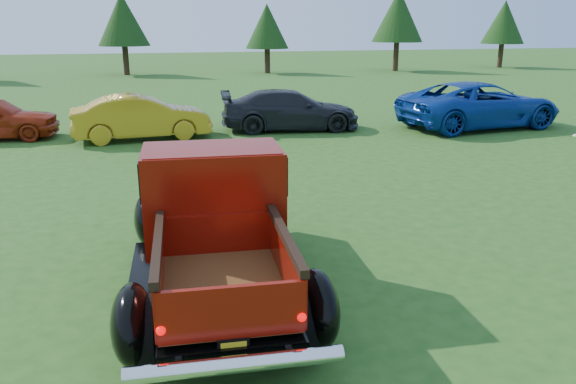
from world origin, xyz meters
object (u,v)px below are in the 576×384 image
at_px(show_car_yellow, 141,117).
at_px(tree_east, 398,16).
at_px(tree_mid_left, 123,20).
at_px(pickup_truck, 214,218).
at_px(show_car_blue, 480,105).
at_px(tree_mid_right, 267,26).
at_px(show_car_grey, 290,110).
at_px(tree_far_east, 504,22).

bearing_deg(show_car_yellow, tree_east, -45.19).
distance_m(tree_mid_left, pickup_truck, 31.57).
relative_size(show_car_yellow, show_car_blue, 0.74).
bearing_deg(tree_east, show_car_yellow, -130.53).
distance_m(tree_mid_right, tree_east, 9.04).
bearing_deg(tree_mid_left, tree_east, -4.76).
relative_size(tree_mid_right, pickup_truck, 0.93).
xyz_separation_m(tree_east, show_car_yellow, (-17.42, -20.37, -3.04)).
bearing_deg(pickup_truck, show_car_grey, 74.03).
height_order(tree_far_east, show_car_yellow, tree_far_east).
relative_size(tree_east, show_car_yellow, 1.44).
bearing_deg(pickup_truck, show_car_blue, 47.14).
xyz_separation_m(tree_mid_right, show_car_grey, (-4.01, -20.51, -2.37)).
bearing_deg(tree_mid_right, tree_east, -3.18).
xyz_separation_m(tree_east, show_car_blue, (-7.22, -21.17, -2.95)).
height_order(tree_east, pickup_truck, tree_east).
bearing_deg(show_car_grey, tree_mid_left, 20.32).
bearing_deg(show_car_yellow, show_car_grey, -90.02).
relative_size(tree_mid_right, show_car_grey, 1.05).
bearing_deg(show_car_yellow, tree_mid_left, -3.13).
xyz_separation_m(tree_mid_right, tree_far_east, (18.00, 0.50, 0.27)).
xyz_separation_m(tree_mid_right, tree_east, (9.00, -0.50, 0.68)).
height_order(tree_east, show_car_blue, tree_east).
distance_m(tree_east, show_car_grey, 24.07).
xyz_separation_m(tree_east, show_car_grey, (-13.01, -20.01, -3.05)).
distance_m(tree_mid_left, tree_east, 18.06).
bearing_deg(pickup_truck, tree_far_east, 54.61).
bearing_deg(tree_far_east, show_car_blue, -126.19).
relative_size(tree_east, show_car_grey, 1.29).
height_order(tree_mid_right, show_car_grey, tree_mid_right).
height_order(pickup_truck, show_car_yellow, pickup_truck).
xyz_separation_m(tree_mid_left, pickup_truck, (1.32, -31.44, -2.57)).
height_order(tree_east, tree_far_east, tree_east).
height_order(tree_mid_right, pickup_truck, tree_mid_right).
bearing_deg(show_car_blue, pickup_truck, 127.07).
distance_m(tree_far_east, pickup_truck, 40.28).
distance_m(tree_far_east, show_car_blue, 27.58).
relative_size(tree_mid_left, show_car_blue, 0.98).
bearing_deg(tree_mid_right, show_car_yellow, -111.97).
distance_m(show_car_yellow, show_car_blue, 10.23).
bearing_deg(tree_mid_right, show_car_grey, -101.07).
bearing_deg(tree_mid_right, tree_mid_left, 173.66).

